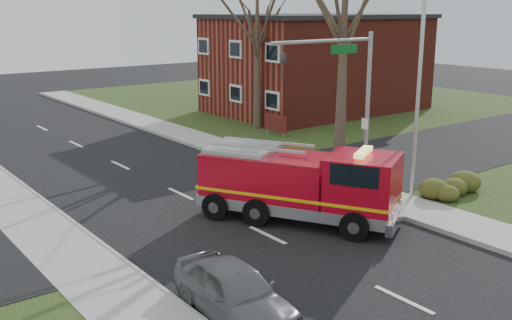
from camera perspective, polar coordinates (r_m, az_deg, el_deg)
ground at (r=21.12m, az=1.10°, el=-7.18°), size 120.00×120.00×0.00m
sidewalk_right at (r=25.19m, az=12.26°, el=-3.73°), size 2.40×80.00×0.15m
sidewalk_left at (r=18.22m, az=-14.69°, el=-11.07°), size 2.40×80.00×0.15m
cross_street_right at (r=40.41m, az=23.06°, el=2.25°), size 30.00×8.00×0.15m
brick_building at (r=45.89m, az=5.87°, el=9.16°), size 15.40×10.40×7.25m
health_center_sign at (r=36.62m, az=1.87°, el=3.53°), size 0.12×2.00×1.40m
hedge_corner at (r=26.61m, az=17.89°, el=-1.99°), size 2.80×2.00×0.90m
bare_tree_near at (r=30.48m, az=8.41°, el=13.57°), size 6.00×6.00×12.00m
bare_tree_far at (r=38.26m, az=0.12°, el=12.46°), size 5.25×5.25×10.50m
traffic_signal_mast at (r=24.45m, az=8.63°, el=7.04°), size 5.29×0.18×6.80m
streetlight_pole at (r=24.62m, az=15.13°, el=6.39°), size 1.48×0.16×8.40m
fire_engine at (r=22.22m, az=4.30°, el=-2.50°), size 5.70×7.54×2.93m
parked_car_maroon at (r=15.63m, az=-2.05°, el=-12.38°), size 1.95×4.35×1.45m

